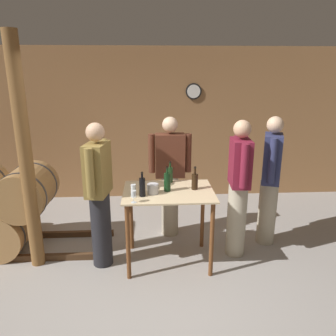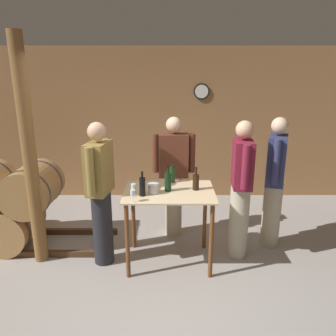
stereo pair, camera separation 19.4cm
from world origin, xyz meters
TOP-DOWN VIEW (x-y plane):
  - ground_plane at (0.00, 0.00)m, footprint 14.00×14.00m
  - back_wall at (0.00, 2.82)m, footprint 8.40×0.08m
  - tasting_table at (0.20, 0.53)m, footprint 1.06×0.78m
  - wooden_post at (-1.41, 0.57)m, footprint 0.16×0.16m
  - wine_bottle_far_left at (-0.10, 0.38)m, footprint 0.07×0.07m
  - wine_bottle_left at (0.18, 0.53)m, footprint 0.08×0.08m
  - wine_bottle_center at (0.24, 0.85)m, footprint 0.07×0.07m
  - wine_bottle_right at (0.51, 0.57)m, footprint 0.08×0.08m
  - wine_glass_near_left at (-0.20, 0.36)m, footprint 0.06×0.06m
  - wine_glass_near_center at (-0.19, 0.19)m, footprint 0.06×0.06m
  - ice_bucket at (0.01, 0.45)m, footprint 0.13×0.13m
  - person_host at (1.07, 0.65)m, footprint 0.25×0.59m
  - person_visitor_with_scarf at (0.26, 1.26)m, footprint 0.59×0.24m
  - person_visitor_bearded at (-0.61, 0.52)m, footprint 0.29×0.58m
  - person_visitor_near_door at (1.56, 0.93)m, footprint 0.34×0.56m

SIDE VIEW (x-z plane):
  - ground_plane at x=0.00m, z-range 0.00..0.00m
  - tasting_table at x=0.20m, z-range 0.29..1.22m
  - person_visitor_with_scarf at x=0.26m, z-range 0.05..1.75m
  - person_host at x=1.07m, z-range 0.05..1.79m
  - person_visitor_near_door at x=1.56m, z-range 0.05..1.80m
  - person_visitor_bearded at x=-0.61m, z-range 0.05..1.80m
  - ice_bucket at x=0.01m, z-range 0.93..1.05m
  - wine_glass_near_center at x=-0.19m, z-range 0.96..1.10m
  - wine_bottle_right at x=0.51m, z-range 0.89..1.17m
  - wine_bottle_center at x=0.24m, z-range 0.90..1.17m
  - wine_glass_near_left at x=-0.20m, z-range 0.96..1.11m
  - wine_bottle_far_left at x=-0.10m, z-range 0.90..1.19m
  - wine_bottle_left at x=0.18m, z-range 0.90..1.20m
  - wooden_post at x=-1.41m, z-range 0.00..2.70m
  - back_wall at x=0.00m, z-range 0.00..2.70m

